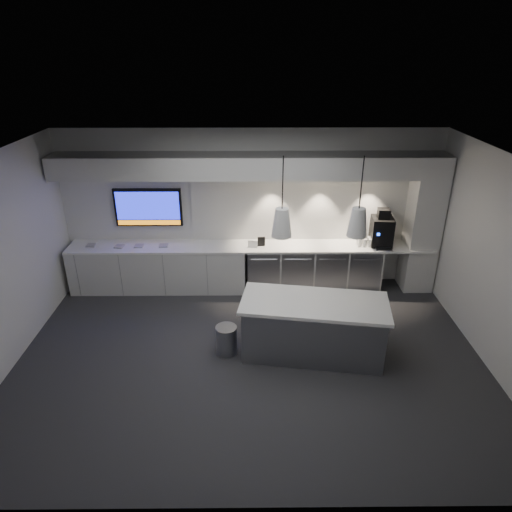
{
  "coord_description": "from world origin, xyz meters",
  "views": [
    {
      "loc": [
        0.04,
        -5.65,
        4.33
      ],
      "look_at": [
        0.1,
        1.1,
        1.18
      ],
      "focal_mm": 32.0,
      "sensor_mm": 36.0,
      "label": 1
    }
  ],
  "objects_px": {
    "island": "(313,328)",
    "bin": "(226,340)",
    "coffee_machine": "(382,230)",
    "wall_tv": "(148,207)"
  },
  "relations": [
    {
      "from": "wall_tv",
      "to": "bin",
      "type": "distance_m",
      "value": 3.1
    },
    {
      "from": "bin",
      "to": "coffee_machine",
      "type": "bearing_deg",
      "value": 36.63
    },
    {
      "from": "wall_tv",
      "to": "bin",
      "type": "height_order",
      "value": "wall_tv"
    },
    {
      "from": "wall_tv",
      "to": "coffee_machine",
      "type": "distance_m",
      "value": 4.37
    },
    {
      "from": "wall_tv",
      "to": "island",
      "type": "height_order",
      "value": "wall_tv"
    },
    {
      "from": "wall_tv",
      "to": "bin",
      "type": "xyz_separation_m",
      "value": [
        1.54,
        -2.33,
        -1.33
      ]
    },
    {
      "from": "island",
      "to": "bin",
      "type": "xyz_separation_m",
      "value": [
        -1.31,
        0.03,
        -0.23
      ]
    },
    {
      "from": "wall_tv",
      "to": "coffee_machine",
      "type": "height_order",
      "value": "wall_tv"
    },
    {
      "from": "bin",
      "to": "coffee_machine",
      "type": "relative_size",
      "value": 0.65
    },
    {
      "from": "bin",
      "to": "coffee_machine",
      "type": "height_order",
      "value": "coffee_machine"
    }
  ]
}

